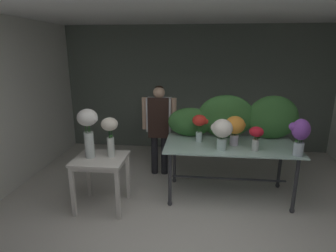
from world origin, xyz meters
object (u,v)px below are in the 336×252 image
(vase_scarlet_stock, at_px, (200,124))
(vase_violet_lilies, at_px, (300,134))
(display_table_glass, at_px, (230,152))
(side_table_white, at_px, (101,165))
(florist, at_px, (159,121))
(vase_crimson_anemones, at_px, (256,136))
(vase_ivory_snapdragons, at_px, (222,131))
(vase_sunset_dahlias, at_px, (235,127))
(vase_cream_lisianthus_tall, at_px, (110,131))
(vase_white_roses_tall, at_px, (88,127))

(vase_scarlet_stock, bearing_deg, vase_violet_lilies, -18.28)
(vase_violet_lilies, xyz_separation_m, vase_scarlet_stock, (-1.27, 0.42, -0.02))
(display_table_glass, relative_size, vase_violet_lilies, 3.86)
(side_table_white, distance_m, florist, 1.38)
(vase_crimson_anemones, bearing_deg, vase_ivory_snapdragons, -177.99)
(display_table_glass, xyz_separation_m, vase_sunset_dahlias, (0.05, -0.02, 0.39))
(florist, relative_size, vase_ivory_snapdragons, 3.65)
(display_table_glass, height_order, florist, florist)
(display_table_glass, relative_size, florist, 1.20)
(vase_cream_lisianthus_tall, bearing_deg, side_table_white, -156.10)
(florist, height_order, vase_sunset_dahlias, florist)
(display_table_glass, relative_size, vase_scarlet_stock, 4.59)
(side_table_white, height_order, vase_scarlet_stock, vase_scarlet_stock)
(florist, xyz_separation_m, vase_scarlet_stock, (0.69, -0.60, 0.14))
(display_table_glass, distance_m, vase_sunset_dahlias, 0.40)
(vase_violet_lilies, distance_m, vase_cream_lisianthus_tall, 2.47)
(side_table_white, relative_size, vase_sunset_dahlias, 1.75)
(vase_sunset_dahlias, relative_size, vase_crimson_anemones, 1.27)
(florist, distance_m, vase_ivory_snapdragons, 1.35)
(vase_scarlet_stock, xyz_separation_m, vase_white_roses_tall, (-1.47, -0.58, 0.07))
(vase_white_roses_tall, height_order, vase_cream_lisianthus_tall, vase_white_roses_tall)
(vase_sunset_dahlias, bearing_deg, florist, 149.62)
(side_table_white, relative_size, vase_scarlet_stock, 1.82)
(florist, distance_m, vase_sunset_dahlias, 1.38)
(vase_violet_lilies, bearing_deg, vase_white_roses_tall, -176.70)
(florist, relative_size, vase_white_roses_tall, 2.36)
(side_table_white, xyz_separation_m, vase_ivory_snapdragons, (1.63, 0.27, 0.46))
(vase_violet_lilies, xyz_separation_m, vase_cream_lisianthus_tall, (-2.46, -0.10, -0.02))
(display_table_glass, relative_size, vase_crimson_anemones, 5.62)
(vase_violet_lilies, relative_size, vase_white_roses_tall, 0.73)
(display_table_glass, height_order, vase_scarlet_stock, vase_scarlet_stock)
(florist, xyz_separation_m, vase_violet_lilies, (1.96, -1.02, 0.16))
(vase_ivory_snapdragons, relative_size, vase_violet_lilies, 0.88)
(vase_ivory_snapdragons, bearing_deg, vase_violet_lilies, -6.49)
(side_table_white, bearing_deg, vase_violet_lilies, 3.46)
(vase_violet_lilies, bearing_deg, vase_ivory_snapdragons, 173.51)
(vase_cream_lisianthus_tall, bearing_deg, display_table_glass, 15.04)
(vase_ivory_snapdragons, bearing_deg, vase_white_roses_tall, -171.35)
(vase_sunset_dahlias, relative_size, vase_white_roses_tall, 0.64)
(vase_crimson_anemones, bearing_deg, vase_scarlet_stock, 158.86)
(florist, bearing_deg, vase_white_roses_tall, -123.47)
(vase_violet_lilies, xyz_separation_m, vase_crimson_anemones, (-0.51, 0.13, -0.08))
(display_table_glass, bearing_deg, vase_sunset_dahlias, -22.55)
(side_table_white, xyz_separation_m, vase_sunset_dahlias, (1.83, 0.48, 0.46))
(florist, bearing_deg, vase_cream_lisianthus_tall, -114.33)
(vase_ivory_snapdragons, xyz_separation_m, vase_cream_lisianthus_tall, (-1.49, -0.21, 0.01))
(display_table_glass, distance_m, vase_violet_lilies, 0.98)
(vase_ivory_snapdragons, bearing_deg, vase_crimson_anemones, 2.01)
(side_table_white, bearing_deg, vase_scarlet_stock, 23.42)
(vase_scarlet_stock, height_order, vase_sunset_dahlias, vase_sunset_dahlias)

